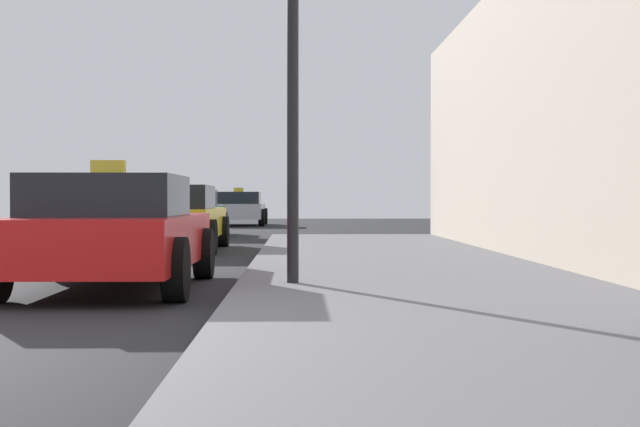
{
  "coord_description": "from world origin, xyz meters",
  "views": [
    {
      "loc": [
        2.64,
        -5.71,
        1.01
      ],
      "look_at": [
        2.82,
        1.91,
        0.88
      ],
      "focal_mm": 50.32,
      "sensor_mm": 36.0,
      "label": 1
    }
  ],
  "objects_px": {
    "car_yellow": "(170,217)",
    "car_silver": "(239,208)",
    "street_lamp": "(293,3)",
    "car_red": "(111,232)",
    "car_green": "(187,212)"
  },
  "relations": [
    {
      "from": "street_lamp",
      "to": "car_red",
      "type": "relative_size",
      "value": 1.03
    },
    {
      "from": "street_lamp",
      "to": "car_red",
      "type": "xyz_separation_m",
      "value": [
        -2.02,
        0.82,
        -2.36
      ]
    },
    {
      "from": "car_green",
      "to": "car_silver",
      "type": "distance_m",
      "value": 9.83
    },
    {
      "from": "car_yellow",
      "to": "car_silver",
      "type": "height_order",
      "value": "car_silver"
    },
    {
      "from": "car_silver",
      "to": "car_red",
      "type": "bearing_deg",
      "value": -89.53
    },
    {
      "from": "car_red",
      "to": "car_yellow",
      "type": "bearing_deg",
      "value": 93.31
    },
    {
      "from": "car_red",
      "to": "street_lamp",
      "type": "bearing_deg",
      "value": -22.12
    },
    {
      "from": "street_lamp",
      "to": "car_red",
      "type": "height_order",
      "value": "street_lamp"
    },
    {
      "from": "street_lamp",
      "to": "car_silver",
      "type": "xyz_separation_m",
      "value": [
        -2.22,
        24.88,
        -2.36
      ]
    },
    {
      "from": "car_silver",
      "to": "street_lamp",
      "type": "bearing_deg",
      "value": -84.91
    },
    {
      "from": "car_green",
      "to": "car_silver",
      "type": "height_order",
      "value": "car_silver"
    },
    {
      "from": "street_lamp",
      "to": "car_yellow",
      "type": "bearing_deg",
      "value": 106.36
    },
    {
      "from": "car_yellow",
      "to": "car_silver",
      "type": "xyz_separation_m",
      "value": [
        0.24,
        16.52,
        0.0
      ]
    },
    {
      "from": "car_red",
      "to": "car_yellow",
      "type": "height_order",
      "value": "car_red"
    },
    {
      "from": "car_yellow",
      "to": "car_green",
      "type": "bearing_deg",
      "value": 94.35
    }
  ]
}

